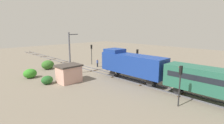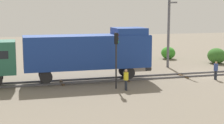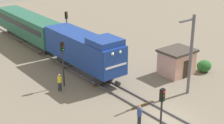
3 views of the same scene
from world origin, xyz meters
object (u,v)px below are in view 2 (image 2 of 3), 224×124
(worker_by_signal, at_px, (126,78))
(catenary_mast, at_px, (169,31))
(locomotive, at_px, (90,51))
(relay_hut, at_px, (129,53))
(worker_near_track, at_px, (216,69))
(traffic_signal_mid, at_px, (116,50))

(worker_by_signal, distance_m, catenary_mast, 12.37)
(locomotive, height_order, relay_hut, locomotive)
(locomotive, relative_size, relay_hut, 3.31)
(catenary_mast, relative_size, relay_hut, 2.14)
(worker_near_track, distance_m, catenary_mast, 8.05)
(traffic_signal_mid, distance_m, worker_near_track, 10.06)
(worker_by_signal, xyz_separation_m, catenary_mast, (9.13, -7.78, 3.00))
(catenary_mast, bearing_deg, traffic_signal_mid, 134.91)
(worker_by_signal, bearing_deg, catenary_mast, -32.46)
(locomotive, relative_size, worker_by_signal, 6.82)
(relay_hut, bearing_deg, worker_near_track, -152.55)
(traffic_signal_mid, height_order, worker_by_signal, traffic_signal_mid)
(catenary_mast, distance_m, relay_hut, 5.22)
(worker_by_signal, height_order, catenary_mast, catenary_mast)
(worker_by_signal, bearing_deg, locomotive, 34.35)
(worker_near_track, bearing_deg, traffic_signal_mid, -30.50)
(catenary_mast, xyz_separation_m, relay_hut, (2.57, 3.73, -2.60))
(traffic_signal_mid, bearing_deg, worker_by_signal, -143.87)
(worker_near_track, relative_size, worker_by_signal, 1.00)
(relay_hut, bearing_deg, catenary_mast, -124.53)
(traffic_signal_mid, relative_size, worker_near_track, 2.68)
(locomotive, relative_size, worker_near_track, 6.82)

